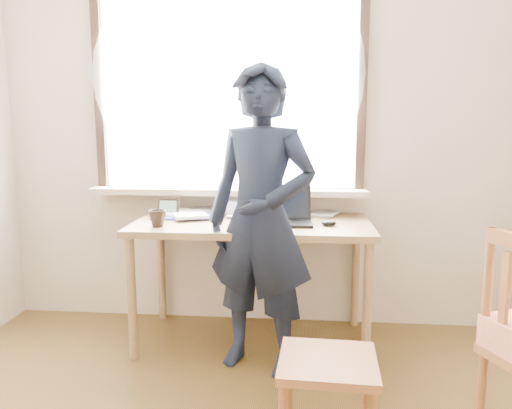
# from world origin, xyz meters

# --- Properties ---
(room_shell) EXTENTS (3.52, 4.02, 2.61)m
(room_shell) POSITION_xyz_m (-0.02, 0.20, 1.64)
(room_shell) COLOR beige
(room_shell) RESTS_ON ground
(desk) EXTENTS (1.46, 0.73, 0.78)m
(desk) POSITION_xyz_m (-0.00, 1.63, 0.70)
(desk) COLOR olive
(desk) RESTS_ON ground
(laptop) EXTENTS (0.34, 0.28, 0.23)m
(laptop) POSITION_xyz_m (0.20, 1.60, 0.83)
(laptop) COLOR black
(laptop) RESTS_ON desk
(mug_white) EXTENTS (0.14, 0.14, 0.10)m
(mug_white) POSITION_xyz_m (-0.16, 1.80, 0.83)
(mug_white) COLOR white
(mug_white) RESTS_ON desk
(mug_dark) EXTENTS (0.15, 0.15, 0.10)m
(mug_dark) POSITION_xyz_m (-0.54, 1.42, 0.83)
(mug_dark) COLOR black
(mug_dark) RESTS_ON desk
(mouse) EXTENTS (0.09, 0.06, 0.03)m
(mouse) POSITION_xyz_m (0.46, 1.53, 0.80)
(mouse) COLOR black
(mouse) RESTS_ON desk
(desk_clutter) EXTENTS (0.63, 0.49, 0.04)m
(desk_clutter) POSITION_xyz_m (-0.47, 1.76, 0.80)
(desk_clutter) COLOR #95391B
(desk_clutter) RESTS_ON desk
(book_a) EXTENTS (0.29, 0.35, 0.03)m
(book_a) POSITION_xyz_m (-0.43, 1.90, 0.80)
(book_a) COLOR white
(book_a) RESTS_ON desk
(book_b) EXTENTS (0.23, 0.27, 0.02)m
(book_b) POSITION_xyz_m (0.38, 1.92, 0.79)
(book_b) COLOR white
(book_b) RESTS_ON desk
(picture_frame) EXTENTS (0.14, 0.02, 0.11)m
(picture_frame) POSITION_xyz_m (-0.56, 1.73, 0.84)
(picture_frame) COLOR black
(picture_frame) RESTS_ON desk
(work_chair) EXTENTS (0.42, 0.40, 0.41)m
(work_chair) POSITION_xyz_m (0.42, 0.58, 0.35)
(work_chair) COLOR #9E5F34
(work_chair) RESTS_ON ground
(person) EXTENTS (0.72, 0.58, 1.70)m
(person) POSITION_xyz_m (0.08, 1.30, 0.85)
(person) COLOR black
(person) RESTS_ON ground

